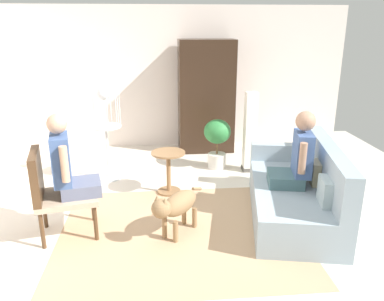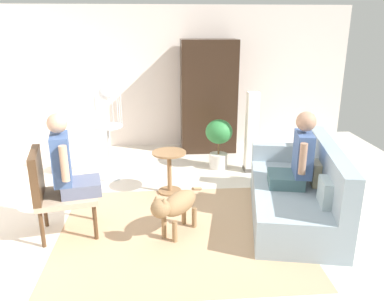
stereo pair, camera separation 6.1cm
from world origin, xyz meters
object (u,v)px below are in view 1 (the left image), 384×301
(couch, at_px, (298,192))
(armoire_cabinet, at_px, (206,97))
(armchair, at_px, (53,188))
(potted_plant, at_px, (217,138))
(bird_cage_stand, at_px, (106,128))
(person_on_armchair, at_px, (67,164))
(person_on_couch, at_px, (297,157))
(round_end_table, at_px, (169,168))
(column_lamp, at_px, (250,133))
(dog, at_px, (176,205))

(couch, bearing_deg, armoire_cabinet, 106.00)
(armchair, xyz_separation_m, potted_plant, (2.08, 1.92, -0.06))
(bird_cage_stand, bearing_deg, person_on_armchair, -97.58)
(bird_cage_stand, xyz_separation_m, potted_plant, (1.70, 0.28, -0.28))
(person_on_couch, distance_m, potted_plant, 1.88)
(round_end_table, bearing_deg, potted_plant, 47.91)
(armchair, height_order, potted_plant, armchair)
(column_lamp, bearing_deg, dog, -123.77)
(person_on_couch, height_order, dog, person_on_couch)
(armoire_cabinet, bearing_deg, dog, -103.23)
(person_on_armchair, distance_m, bird_cage_stand, 1.62)
(bird_cage_stand, bearing_deg, person_on_couch, -31.70)
(person_on_couch, relative_size, armoire_cabinet, 0.45)
(couch, height_order, potted_plant, couch)
(couch, distance_m, potted_plant, 1.87)
(couch, bearing_deg, person_on_couch, -161.80)
(couch, distance_m, armoire_cabinet, 2.89)
(dog, bearing_deg, armchair, 174.65)
(armoire_cabinet, bearing_deg, armchair, -124.83)
(armchair, height_order, bird_cage_stand, bird_cage_stand)
(couch, bearing_deg, column_lamp, 98.52)
(bird_cage_stand, height_order, column_lamp, bird_cage_stand)
(person_on_armchair, bearing_deg, couch, 3.67)
(couch, relative_size, round_end_table, 3.51)
(armchair, bearing_deg, person_on_armchair, 11.76)
(person_on_armchair, height_order, round_end_table, person_on_armchair)
(dog, height_order, potted_plant, potted_plant)
(column_lamp, bearing_deg, bird_cage_stand, -177.02)
(person_on_couch, height_order, round_end_table, person_on_couch)
(person_on_armchair, relative_size, armoire_cabinet, 0.45)
(armchair, xyz_separation_m, person_on_armchair, (0.17, 0.04, 0.26))
(person_on_couch, bearing_deg, armoire_cabinet, 104.74)
(person_on_couch, bearing_deg, couch, 18.20)
(person_on_couch, relative_size, person_on_armchair, 0.99)
(person_on_armchair, height_order, bird_cage_stand, bird_cage_stand)
(couch, distance_m, dog, 1.52)
(round_end_table, bearing_deg, person_on_couch, -29.77)
(couch, bearing_deg, potted_plant, 112.66)
(person_on_armchair, xyz_separation_m, armoire_cabinet, (1.85, 2.87, 0.17))
(person_on_couch, relative_size, bird_cage_stand, 0.64)
(round_end_table, bearing_deg, couch, -28.25)
(person_on_armchair, bearing_deg, column_lamp, 35.64)
(armchair, bearing_deg, potted_plant, 42.77)
(round_end_table, relative_size, potted_plant, 0.74)
(person_on_couch, distance_m, column_lamp, 1.58)
(person_on_armchair, xyz_separation_m, potted_plant, (1.91, 1.89, -0.32))
(potted_plant, bearing_deg, column_lamp, -19.28)
(couch, distance_m, armchair, 2.81)
(armchair, bearing_deg, column_lamp, 34.36)
(armchair, bearing_deg, couch, 4.17)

